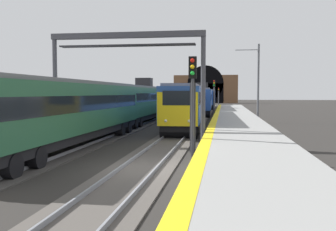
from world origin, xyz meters
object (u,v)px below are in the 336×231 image
Objects in this scene: train_adjacent_platform at (144,102)px; railway_signal_mid at (214,93)px; railway_signal_near at (193,96)px; railway_signal_far at (219,95)px; catenary_mast_near at (258,82)px; overhead_signal_gantry at (127,58)px; train_main_approaching at (202,99)px.

railway_signal_mid is at bearing 157.02° from train_adjacent_platform.
railway_signal_near is 1.09× the size of railway_signal_far.
railway_signal_near reaches higher than train_adjacent_platform.
railway_signal_far is 0.54× the size of catenary_mast_near.
catenary_mast_near reaches higher than overhead_signal_gantry.
railway_signal_far is (41.60, 0.00, -0.42)m from railway_signal_mid.
overhead_signal_gantry reaches higher than railway_signal_mid.
train_main_approaching is 17.71m from train_adjacent_platform.
train_adjacent_platform is 12.18m from catenary_mast_near.
railway_signal_mid is at bearing 18.71° from catenary_mast_near.
train_main_approaching is 6.66× the size of overhead_signal_gantry.
train_main_approaching is at bearing 23.39° from catenary_mast_near.
catenary_mast_near is (22.28, -4.96, 1.29)m from railway_signal_near.
railway_signal_near is 0.51× the size of overhead_signal_gantry.
train_main_approaching is 2.28m from railway_signal_mid.
railway_signal_near is at bearing 0.00° from railway_signal_mid.
railway_signal_mid is (15.91, -6.98, 0.88)m from train_adjacent_platform.
overhead_signal_gantry is (4.34, 4.40, 2.28)m from railway_signal_near.
train_adjacent_platform is 57.93m from railway_signal_far.
railway_signal_far is (78.52, 0.00, -0.31)m from railway_signal_near.
train_adjacent_platform is at bearing 96.04° from catenary_mast_near.
train_adjacent_platform is 11.19× the size of railway_signal_mid.
railway_signal_far is at bearing -3.40° from overhead_signal_gantry.
train_main_approaching is 17.21m from catenary_mast_near.
railway_signal_mid reaches higher than train_adjacent_platform.
overhead_signal_gantry reaches higher than railway_signal_near.
catenary_mast_near is (17.95, -9.36, -0.99)m from overhead_signal_gantry.
train_main_approaching is at bearing 163.80° from train_adjacent_platform.
railway_signal_mid is at bearing 58.65° from train_main_approaching.
train_adjacent_platform reaches higher than railway_signal_far.
railway_signal_mid is 32.96m from overhead_signal_gantry.
overhead_signal_gantry is (-16.68, -2.57, 3.05)m from train_adjacent_platform.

